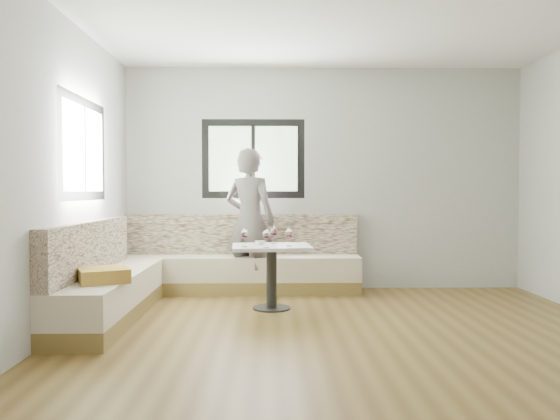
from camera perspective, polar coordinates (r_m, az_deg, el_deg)
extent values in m
cube|color=brown|center=(4.65, 7.64, -13.51)|extent=(5.00, 5.00, 0.01)
cube|color=#B7B7B2|center=(6.96, 4.63, 3.29)|extent=(5.00, 0.01, 2.80)
cube|color=#B7B7B2|center=(2.05, 18.35, 6.31)|extent=(5.00, 0.01, 2.80)
cube|color=#B7B7B2|center=(4.80, -23.38, 3.72)|extent=(0.01, 5.00, 2.80)
cube|color=black|center=(6.94, -2.81, 5.37)|extent=(1.30, 0.02, 1.00)
cube|color=black|center=(5.65, -19.81, 6.02)|extent=(0.02, 1.30, 1.00)
cube|color=olive|center=(6.77, -4.15, -7.91)|extent=(2.90, 0.55, 0.16)
cube|color=beige|center=(6.73, -4.15, -6.02)|extent=(2.90, 0.55, 0.29)
cube|color=beige|center=(6.89, -4.06, -2.52)|extent=(2.90, 0.14, 0.50)
cube|color=olive|center=(5.60, -17.26, -10.08)|extent=(0.55, 2.25, 0.16)
cube|color=beige|center=(5.56, -17.29, -7.81)|extent=(0.55, 2.25, 0.29)
cube|color=beige|center=(5.57, -19.36, -3.70)|extent=(0.14, 2.25, 0.50)
cube|color=#B38E45|center=(5.03, -17.96, -6.47)|extent=(0.54, 0.54, 0.12)
cylinder|color=black|center=(5.84, -0.89, -10.19)|extent=(0.40, 0.40, 0.02)
cylinder|color=black|center=(5.78, -0.89, -7.20)|extent=(0.11, 0.11, 0.64)
cube|color=silver|center=(5.74, -0.89, -3.89)|extent=(0.85, 0.68, 0.04)
imported|color=#5F5657|center=(6.59, -3.16, -1.17)|extent=(0.76, 0.65, 1.76)
cylinder|color=white|center=(5.79, -2.10, -3.44)|extent=(0.11, 0.11, 0.04)
sphere|color=black|center=(5.80, -1.94, -3.32)|extent=(0.02, 0.02, 0.02)
sphere|color=black|center=(5.80, -2.23, -3.32)|extent=(0.02, 0.02, 0.02)
sphere|color=black|center=(5.77, -2.09, -3.34)|extent=(0.02, 0.02, 0.02)
cylinder|color=white|center=(5.58, -3.72, -3.85)|extent=(0.06, 0.06, 0.01)
cylinder|color=white|center=(5.57, -3.73, -3.41)|extent=(0.01, 0.01, 0.08)
ellipsoid|color=white|center=(5.56, -3.73, -2.51)|extent=(0.08, 0.08, 0.10)
cylinder|color=#500811|center=(5.57, -3.73, -2.75)|extent=(0.06, 0.06, 0.02)
cylinder|color=white|center=(5.51, -1.43, -3.92)|extent=(0.06, 0.06, 0.01)
cylinder|color=white|center=(5.50, -1.43, -3.48)|extent=(0.01, 0.01, 0.08)
ellipsoid|color=white|center=(5.49, -1.43, -2.56)|extent=(0.08, 0.08, 0.10)
cylinder|color=#500811|center=(5.50, -1.43, -2.81)|extent=(0.06, 0.06, 0.02)
cylinder|color=white|center=(5.65, 0.95, -3.77)|extent=(0.06, 0.06, 0.01)
cylinder|color=white|center=(5.65, 0.95, -3.34)|extent=(0.01, 0.01, 0.08)
ellipsoid|color=white|center=(5.64, 0.95, -2.44)|extent=(0.08, 0.08, 0.10)
cylinder|color=#500811|center=(5.64, 0.95, -2.69)|extent=(0.06, 0.06, 0.02)
cylinder|color=white|center=(5.87, -0.64, -3.55)|extent=(0.06, 0.06, 0.01)
cylinder|color=white|center=(5.87, -0.64, -3.13)|extent=(0.01, 0.01, 0.08)
ellipsoid|color=white|center=(5.86, -0.64, -2.27)|extent=(0.08, 0.08, 0.10)
cylinder|color=#500811|center=(5.87, -0.64, -2.51)|extent=(0.06, 0.06, 0.02)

